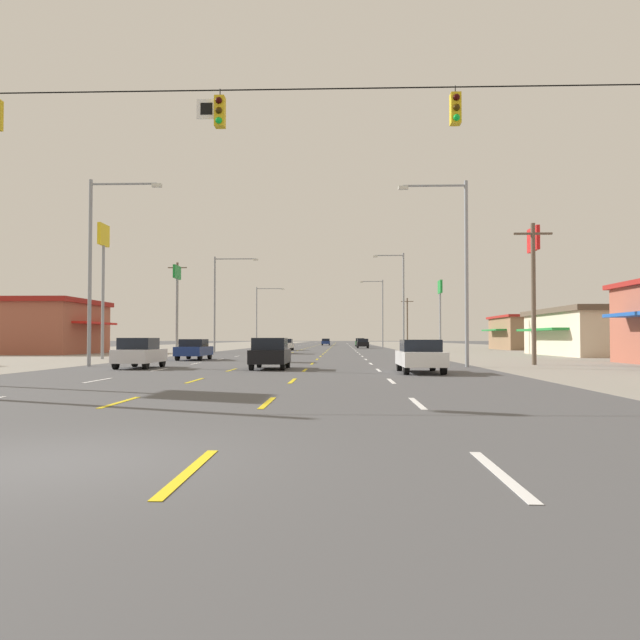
{
  "coord_description": "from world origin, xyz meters",
  "views": [
    {
      "loc": [
        3.48,
        -7.54,
        1.52
      ],
      "look_at": [
        0.98,
        65.91,
        3.69
      ],
      "focal_mm": 34.85,
      "sensor_mm": 36.0,
      "label": 1
    }
  ],
  "objects_px": {
    "pole_sign_left_row_1": "(103,260)",
    "streetlight_left_row_0": "(97,259)",
    "hatchback_far_left_mid": "(140,353)",
    "pole_sign_right_row_2": "(440,298)",
    "sedan_far_right_nearest": "(420,356)",
    "sedan_inner_left_farther": "(286,344)",
    "pole_sign_left_row_2": "(177,286)",
    "sedan_far_left_midfar": "(194,349)",
    "streetlight_right_row_0": "(460,260)",
    "sedan_center_turn_distant_b": "(326,342)",
    "hatchback_center_turn_near": "(270,353)",
    "sedan_far_right_farthest": "(363,343)",
    "streetlight_left_row_1": "(219,296)",
    "streetlight_right_row_2": "(381,309)",
    "pole_sign_right_row_1": "(534,259)",
    "streetlight_right_row_1": "(401,296)",
    "hatchback_far_right_distant_a": "(360,342)",
    "streetlight_left_row_2": "(260,312)",
    "sedan_inner_left_far": "(273,346)"
  },
  "relations": [
    {
      "from": "sedan_far_right_farthest",
      "to": "streetlight_left_row_1",
      "type": "relative_size",
      "value": 0.44
    },
    {
      "from": "pole_sign_left_row_1",
      "to": "streetlight_left_row_0",
      "type": "distance_m",
      "value": 12.65
    },
    {
      "from": "streetlight_left_row_0",
      "to": "sedan_far_right_farthest",
      "type": "bearing_deg",
      "value": 75.22
    },
    {
      "from": "sedan_far_right_farthest",
      "to": "streetlight_left_row_1",
      "type": "bearing_deg",
      "value": -119.06
    },
    {
      "from": "sedan_inner_left_far",
      "to": "streetlight_left_row_0",
      "type": "xyz_separation_m",
      "value": [
        -6.47,
        -28.84,
        5.09
      ]
    },
    {
      "from": "hatchback_center_turn_near",
      "to": "streetlight_right_row_1",
      "type": "relative_size",
      "value": 0.37
    },
    {
      "from": "streetlight_right_row_1",
      "to": "streetlight_right_row_2",
      "type": "xyz_separation_m",
      "value": [
        -0.04,
        33.21,
        0.18
      ]
    },
    {
      "from": "hatchback_center_turn_near",
      "to": "streetlight_left_row_0",
      "type": "relative_size",
      "value": 0.38
    },
    {
      "from": "hatchback_far_right_distant_a",
      "to": "pole_sign_right_row_1",
      "type": "xyz_separation_m",
      "value": [
        9.83,
        -72.45,
        6.24
      ]
    },
    {
      "from": "sedan_far_right_farthest",
      "to": "streetlight_left_row_0",
      "type": "xyz_separation_m",
      "value": [
        -16.59,
        -62.84,
        5.09
      ]
    },
    {
      "from": "pole_sign_left_row_1",
      "to": "streetlight_right_row_2",
      "type": "bearing_deg",
      "value": 66.4
    },
    {
      "from": "sedan_far_right_nearest",
      "to": "streetlight_right_row_0",
      "type": "bearing_deg",
      "value": 63.11
    },
    {
      "from": "sedan_far_right_farthest",
      "to": "streetlight_left_row_2",
      "type": "height_order",
      "value": "streetlight_left_row_2"
    },
    {
      "from": "sedan_far_right_nearest",
      "to": "pole_sign_left_row_1",
      "type": "relative_size",
      "value": 0.45
    },
    {
      "from": "pole_sign_left_row_1",
      "to": "pole_sign_right_row_1",
      "type": "xyz_separation_m",
      "value": [
        30.85,
        -1.61,
        -0.28
      ]
    },
    {
      "from": "sedan_far_right_farthest",
      "to": "streetlight_right_row_0",
      "type": "xyz_separation_m",
      "value": [
        2.99,
        -62.84,
        4.93
      ]
    },
    {
      "from": "hatchback_far_right_distant_a",
      "to": "streetlight_left_row_0",
      "type": "bearing_deg",
      "value": -101.46
    },
    {
      "from": "hatchback_far_left_mid",
      "to": "streetlight_left_row_0",
      "type": "xyz_separation_m",
      "value": [
        -3.01,
        1.9,
        5.06
      ]
    },
    {
      "from": "sedan_far_right_nearest",
      "to": "streetlight_left_row_1",
      "type": "height_order",
      "value": "streetlight_left_row_1"
    },
    {
      "from": "streetlight_right_row_0",
      "to": "streetlight_right_row_1",
      "type": "height_order",
      "value": "streetlight_right_row_1"
    },
    {
      "from": "sedan_far_right_nearest",
      "to": "streetlight_left_row_2",
      "type": "relative_size",
      "value": 0.46
    },
    {
      "from": "sedan_center_turn_distant_b",
      "to": "pole_sign_right_row_2",
      "type": "height_order",
      "value": "pole_sign_right_row_2"
    },
    {
      "from": "pole_sign_right_row_2",
      "to": "streetlight_left_row_0",
      "type": "distance_m",
      "value": 46.54
    },
    {
      "from": "sedan_far_right_nearest",
      "to": "hatchback_far_left_mid",
      "type": "xyz_separation_m",
      "value": [
        -13.72,
        3.71,
        0.03
      ]
    },
    {
      "from": "sedan_inner_left_farther",
      "to": "hatchback_far_right_distant_a",
      "type": "xyz_separation_m",
      "value": [
        10.53,
        37.27,
        0.03
      ]
    },
    {
      "from": "streetlight_right_row_1",
      "to": "streetlight_left_row_0",
      "type": "bearing_deg",
      "value": -120.6
    },
    {
      "from": "sedan_inner_left_farther",
      "to": "pole_sign_right_row_2",
      "type": "bearing_deg",
      "value": -17.9
    },
    {
      "from": "sedan_far_left_midfar",
      "to": "sedan_far_right_farthest",
      "type": "bearing_deg",
      "value": 75.47
    },
    {
      "from": "pole_sign_left_row_1",
      "to": "streetlight_right_row_2",
      "type": "xyz_separation_m",
      "value": [
        23.85,
        54.6,
        -1.11
      ]
    },
    {
      "from": "sedan_far_left_midfar",
      "to": "streetlight_left_row_0",
      "type": "distance_m",
      "value": 11.71
    },
    {
      "from": "streetlight_left_row_1",
      "to": "sedan_inner_left_farther",
      "type": "bearing_deg",
      "value": 63.33
    },
    {
      "from": "sedan_far_left_midfar",
      "to": "sedan_inner_left_farther",
      "type": "bearing_deg",
      "value": 84.64
    },
    {
      "from": "pole_sign_right_row_1",
      "to": "streetlight_left_row_2",
      "type": "height_order",
      "value": "streetlight_left_row_2"
    },
    {
      "from": "hatchback_center_turn_near",
      "to": "pole_sign_left_row_1",
      "type": "height_order",
      "value": "pole_sign_left_row_1"
    },
    {
      "from": "sedan_far_left_midfar",
      "to": "streetlight_right_row_0",
      "type": "bearing_deg",
      "value": -31.32
    },
    {
      "from": "pole_sign_right_row_1",
      "to": "streetlight_left_row_1",
      "type": "distance_m",
      "value": 35.09
    },
    {
      "from": "hatchback_far_left_mid",
      "to": "streetlight_left_row_1",
      "type": "bearing_deg",
      "value": 94.72
    },
    {
      "from": "sedan_inner_left_farther",
      "to": "streetlight_right_row_0",
      "type": "xyz_separation_m",
      "value": [
        13.34,
        -45.38,
        4.93
      ]
    },
    {
      "from": "sedan_inner_left_farther",
      "to": "pole_sign_left_row_2",
      "type": "bearing_deg",
      "value": -128.58
    },
    {
      "from": "hatchback_far_left_mid",
      "to": "pole_sign_left_row_2",
      "type": "height_order",
      "value": "pole_sign_left_row_2"
    },
    {
      "from": "sedan_far_right_farthest",
      "to": "streetlight_right_row_1",
      "type": "bearing_deg",
      "value": -84.12
    },
    {
      "from": "sedan_far_right_nearest",
      "to": "streetlight_left_row_2",
      "type": "height_order",
      "value": "streetlight_left_row_2"
    },
    {
      "from": "sedan_far_right_nearest",
      "to": "streetlight_right_row_0",
      "type": "height_order",
      "value": "streetlight_right_row_0"
    },
    {
      "from": "streetlight_left_row_1",
      "to": "streetlight_right_row_1",
      "type": "distance_m",
      "value": 19.52
    },
    {
      "from": "sedan_far_left_midfar",
      "to": "pole_sign_right_row_1",
      "type": "bearing_deg",
      "value": 0.19
    },
    {
      "from": "pole_sign_right_row_2",
      "to": "streetlight_left_row_1",
      "type": "height_order",
      "value": "streetlight_left_row_1"
    },
    {
      "from": "streetlight_left_row_0",
      "to": "streetlight_left_row_2",
      "type": "height_order",
      "value": "streetlight_left_row_0"
    },
    {
      "from": "streetlight_right_row_1",
      "to": "hatchback_far_right_distant_a",
      "type": "bearing_deg",
      "value": 93.33
    },
    {
      "from": "sedan_inner_left_far",
      "to": "streetlight_right_row_2",
      "type": "distance_m",
      "value": 40.17
    },
    {
      "from": "pole_sign_left_row_1",
      "to": "streetlight_right_row_0",
      "type": "xyz_separation_m",
      "value": [
        23.83,
        -11.82,
        -1.61
      ]
    }
  ]
}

